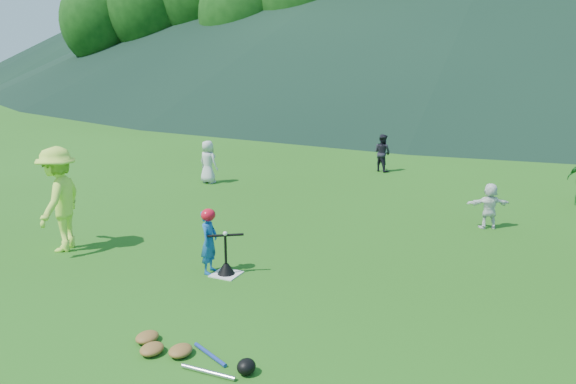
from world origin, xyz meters
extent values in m
plane|color=#225413|center=(0.00, 0.00, 0.00)|extent=(120.00, 120.00, 0.00)
cube|color=silver|center=(0.00, 0.00, 0.01)|extent=(0.45, 0.45, 0.02)
sphere|color=white|center=(0.00, 0.00, 0.74)|extent=(0.08, 0.08, 0.08)
imported|color=#1754A0|center=(-0.31, -0.02, 0.56)|extent=(0.33, 0.44, 1.11)
imported|color=#CBF848|center=(-3.51, -0.22, 1.00)|extent=(1.16, 1.47, 2.00)
imported|color=silver|center=(-4.13, 5.86, 0.62)|extent=(0.68, 0.51, 1.25)
imported|color=black|center=(0.00, 9.65, 0.60)|extent=(0.72, 0.65, 1.20)
imported|color=white|center=(3.76, 4.69, 0.50)|extent=(0.96, 0.69, 1.00)
cone|color=black|center=(0.00, 0.00, 0.11)|extent=(0.30, 0.30, 0.18)
cylinder|color=black|center=(0.00, 0.00, 0.45)|extent=(0.04, 0.04, 0.50)
ellipsoid|color=red|center=(-0.31, -0.02, 1.03)|extent=(0.24, 0.26, 0.22)
cylinder|color=black|center=(-0.01, 0.02, 0.70)|extent=(0.56, 0.34, 0.07)
ellipsoid|color=olive|center=(0.51, -2.64, 0.06)|extent=(0.28, 0.34, 0.13)
ellipsoid|color=olive|center=(0.86, -2.52, 0.06)|extent=(0.28, 0.34, 0.13)
ellipsoid|color=olive|center=(0.26, -2.42, 0.06)|extent=(0.28, 0.34, 0.13)
cylinder|color=silver|center=(1.41, -2.74, 0.03)|extent=(0.72, 0.07, 0.06)
cylinder|color=#263FA5|center=(1.21, -2.39, 0.03)|extent=(0.64, 0.33, 0.05)
ellipsoid|color=black|center=(1.81, -2.54, 0.09)|extent=(0.22, 0.24, 0.19)
cube|color=gray|center=(0.00, 28.00, 0.60)|extent=(70.00, 0.03, 1.20)
cube|color=yellow|center=(0.00, 28.00, 1.24)|extent=(70.00, 0.08, 0.08)
cylinder|color=gray|center=(-35.00, 28.00, 0.60)|extent=(0.07, 0.07, 1.30)
cylinder|color=gray|center=(0.00, 28.00, 0.60)|extent=(0.07, 0.07, 1.30)
cylinder|color=#382314|center=(-32.00, 32.00, 1.57)|extent=(0.56, 0.56, 3.15)
ellipsoid|color=#164711|center=(-32.00, 32.00, 6.57)|extent=(6.84, 6.84, 7.87)
cylinder|color=#382314|center=(-27.20, 33.50, 1.87)|extent=(0.56, 0.56, 3.74)
ellipsoid|color=#164711|center=(-27.20, 33.50, 7.81)|extent=(8.13, 8.13, 9.35)
cylinder|color=#382314|center=(-22.40, 35.00, 2.17)|extent=(0.56, 0.56, 4.34)
cylinder|color=#382314|center=(-17.60, 32.00, 1.59)|extent=(0.56, 0.56, 3.18)
ellipsoid|color=#164711|center=(-17.60, 32.00, 6.64)|extent=(6.92, 6.92, 7.95)
cylinder|color=#382314|center=(-12.80, 33.50, 1.89)|extent=(0.56, 0.56, 3.78)
cylinder|color=#382314|center=(-8.00, 35.00, 2.19)|extent=(0.56, 0.56, 4.38)
cylinder|color=#382314|center=(-3.20, 32.00, 1.61)|extent=(0.56, 0.56, 3.22)
ellipsoid|color=#164711|center=(-3.20, 32.00, 6.72)|extent=(6.99, 6.99, 8.04)
cylinder|color=#382314|center=(1.60, 33.50, 1.91)|extent=(0.56, 0.56, 3.81)
cone|color=black|center=(-45.00, 76.00, 10.00)|extent=(80.00, 80.00, 20.00)
camera|label=1|loc=(4.75, -7.69, 3.66)|focal=35.00mm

